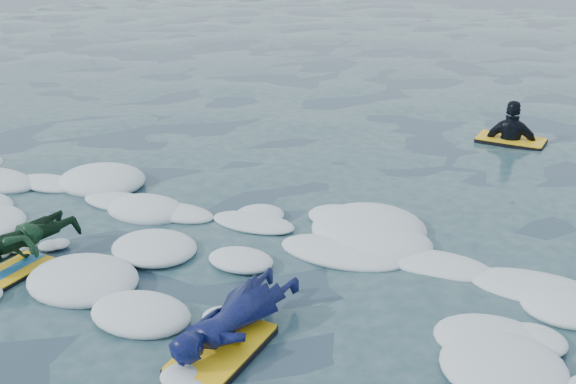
# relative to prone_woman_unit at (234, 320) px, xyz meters

# --- Properties ---
(ground) EXTENTS (120.00, 120.00, 0.00)m
(ground) POSITION_rel_prone_woman_unit_xyz_m (-0.76, 0.51, -0.20)
(ground) COLOR #1C2B43
(ground) RESTS_ON ground
(foam_band) EXTENTS (12.00, 3.10, 0.30)m
(foam_band) POSITION_rel_prone_woman_unit_xyz_m (-0.76, 1.55, -0.20)
(foam_band) COLOR silver
(foam_band) RESTS_ON ground
(prone_woman_unit) EXTENTS (0.76, 1.57, 0.39)m
(prone_woman_unit) POSITION_rel_prone_woman_unit_xyz_m (0.00, 0.00, 0.00)
(prone_woman_unit) COLOR black
(prone_woman_unit) RESTS_ON ground
(prone_child_unit) EXTENTS (0.84, 1.24, 0.44)m
(prone_child_unit) POSITION_rel_prone_woman_unit_xyz_m (-2.56, 0.33, 0.03)
(prone_child_unit) COLOR black
(prone_child_unit) RESTS_ON ground
(waiting_rider_unit) EXTENTS (1.05, 0.63, 1.52)m
(waiting_rider_unit) POSITION_rel_prone_woman_unit_xyz_m (1.38, 6.46, -0.28)
(waiting_rider_unit) COLOR black
(waiting_rider_unit) RESTS_ON ground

